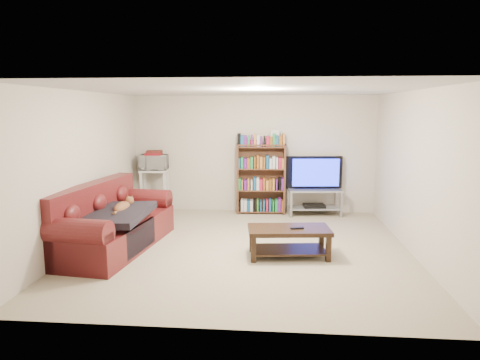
# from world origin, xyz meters

# --- Properties ---
(floor) EXTENTS (5.00, 5.00, 0.00)m
(floor) POSITION_xyz_m (0.00, 0.00, 0.00)
(floor) COLOR tan
(floor) RESTS_ON ground
(ceiling) EXTENTS (5.00, 5.00, 0.00)m
(ceiling) POSITION_xyz_m (0.00, 0.00, 2.40)
(ceiling) COLOR white
(ceiling) RESTS_ON ground
(wall_back) EXTENTS (5.00, 0.00, 5.00)m
(wall_back) POSITION_xyz_m (0.00, 2.50, 1.20)
(wall_back) COLOR beige
(wall_back) RESTS_ON ground
(wall_front) EXTENTS (5.00, 0.00, 5.00)m
(wall_front) POSITION_xyz_m (0.00, -2.50, 1.20)
(wall_front) COLOR beige
(wall_front) RESTS_ON ground
(wall_left) EXTENTS (0.00, 5.00, 5.00)m
(wall_left) POSITION_xyz_m (-2.50, 0.00, 1.20)
(wall_left) COLOR beige
(wall_left) RESTS_ON ground
(wall_right) EXTENTS (0.00, 5.00, 5.00)m
(wall_right) POSITION_xyz_m (2.50, 0.00, 1.20)
(wall_right) COLOR beige
(wall_right) RESTS_ON ground
(sofa) EXTENTS (1.29, 2.45, 1.00)m
(sofa) POSITION_xyz_m (-2.07, -0.17, 0.35)
(sofa) COLOR #591718
(sofa) RESTS_ON floor
(blanket) EXTENTS (0.95, 1.21, 0.19)m
(blanket) POSITION_xyz_m (-1.89, -0.35, 0.58)
(blanket) COLOR black
(blanket) RESTS_ON sofa
(cat) EXTENTS (0.33, 0.67, 0.19)m
(cat) POSITION_xyz_m (-1.87, -0.14, 0.64)
(cat) COLOR brown
(cat) RESTS_ON sofa
(coffee_table) EXTENTS (1.23, 0.71, 0.43)m
(coffee_table) POSITION_xyz_m (0.67, -0.32, 0.30)
(coffee_table) COLOR black
(coffee_table) RESTS_ON floor
(remote) EXTENTS (0.20, 0.10, 0.02)m
(remote) POSITION_xyz_m (0.79, -0.37, 0.44)
(remote) COLOR black
(remote) RESTS_ON coffee_table
(tv_stand) EXTENTS (1.10, 0.58, 0.53)m
(tv_stand) POSITION_xyz_m (1.26, 2.23, 0.36)
(tv_stand) COLOR #999EA3
(tv_stand) RESTS_ON floor
(television) EXTENTS (1.15, 0.26, 0.66)m
(television) POSITION_xyz_m (1.26, 2.23, 0.86)
(television) COLOR black
(television) RESTS_ON tv_stand
(dvd_player) EXTENTS (0.45, 0.34, 0.06)m
(dvd_player) POSITION_xyz_m (1.26, 2.23, 0.19)
(dvd_player) COLOR black
(dvd_player) RESTS_ON tv_stand
(bookshelf) EXTENTS (1.00, 0.36, 1.43)m
(bookshelf) POSITION_xyz_m (0.17, 2.30, 0.74)
(bookshelf) COLOR #4F2D1B
(bookshelf) RESTS_ON floor
(shelf_clutter) EXTENTS (0.73, 0.25, 0.28)m
(shelf_clutter) POSITION_xyz_m (0.27, 2.32, 1.53)
(shelf_clutter) COLOR silver
(shelf_clutter) RESTS_ON bookshelf
(microwave_stand) EXTENTS (0.59, 0.45, 0.89)m
(microwave_stand) POSITION_xyz_m (-2.03, 2.21, 0.57)
(microwave_stand) COLOR silver
(microwave_stand) RESTS_ON floor
(microwave) EXTENTS (0.58, 0.41, 0.30)m
(microwave) POSITION_xyz_m (-2.03, 2.21, 1.04)
(microwave) COLOR silver
(microwave) RESTS_ON microwave_stand
(game_boxes) EXTENTS (0.34, 0.31, 0.05)m
(game_boxes) POSITION_xyz_m (-2.03, 2.21, 1.22)
(game_boxes) COLOR maroon
(game_boxes) RESTS_ON microwave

